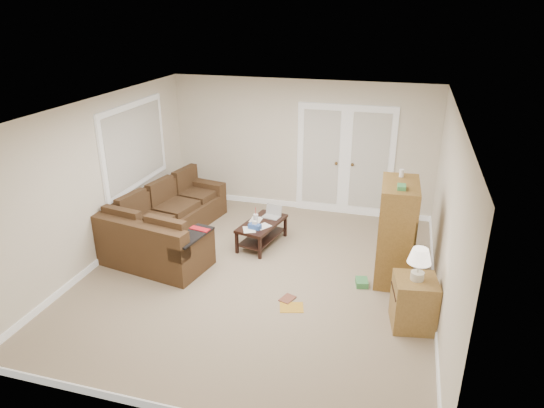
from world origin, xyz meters
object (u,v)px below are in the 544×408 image
(sectional_sofa, at_px, (164,226))
(side_cabinet, at_px, (414,299))
(coffee_table, at_px, (262,232))
(tv_armoire, at_px, (396,231))

(sectional_sofa, bearing_deg, side_cabinet, -6.35)
(sectional_sofa, xyz_separation_m, coffee_table, (1.58, 0.43, -0.10))
(coffee_table, bearing_deg, tv_armoire, -1.29)
(sectional_sofa, bearing_deg, coffee_table, 25.60)
(side_cabinet, bearing_deg, sectional_sofa, 153.98)
(tv_armoire, distance_m, side_cabinet, 1.23)
(side_cabinet, bearing_deg, coffee_table, 136.83)
(coffee_table, bearing_deg, side_cabinet, -22.08)
(tv_armoire, height_order, side_cabinet, tv_armoire)
(sectional_sofa, distance_m, tv_armoire, 3.74)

